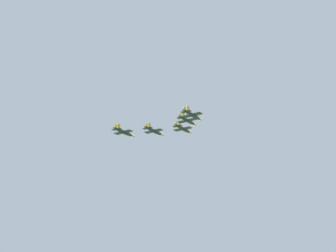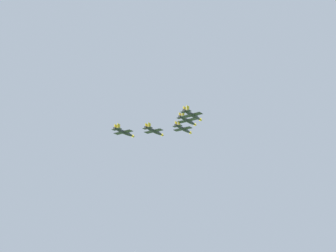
% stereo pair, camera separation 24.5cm
% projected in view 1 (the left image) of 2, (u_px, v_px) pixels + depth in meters
% --- Properties ---
extents(jet_lead, '(16.79, 11.03, 3.69)m').
position_uv_depth(jet_lead, '(183.00, 129.00, 273.93)').
color(jet_lead, '#2D3338').
extents(jet_left_wingman, '(16.92, 11.13, 3.72)m').
position_uv_depth(jet_left_wingman, '(154.00, 131.00, 268.89)').
color(jet_left_wingman, '#2D3338').
extents(jet_right_wingman, '(16.06, 10.61, 3.55)m').
position_uv_depth(jet_right_wingman, '(188.00, 121.00, 258.18)').
color(jet_right_wingman, '#2D3338').
extents(jet_left_outer, '(17.00, 11.18, 3.74)m').
position_uv_depth(jet_left_outer, '(124.00, 132.00, 264.05)').
color(jet_left_outer, '#2D3338').
extents(jet_right_outer, '(16.62, 10.95, 3.66)m').
position_uv_depth(jet_right_outer, '(193.00, 115.00, 241.73)').
color(jet_right_outer, '#2D3338').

